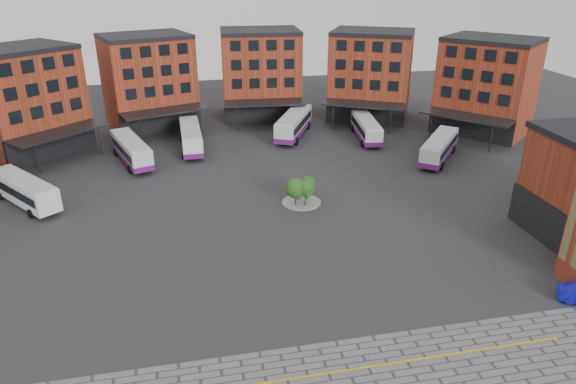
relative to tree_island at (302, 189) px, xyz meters
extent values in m
plane|color=#28282B|center=(-1.93, -11.65, -1.86)|extent=(160.00, 160.00, 0.00)
cube|color=gold|center=(0.07, -25.65, -1.83)|extent=(26.00, 0.15, 0.02)
cube|color=#983421|center=(-33.38, 25.28, 5.14)|extent=(16.35, 16.13, 14.00)
cube|color=black|center=(-30.13, 21.67, 0.14)|extent=(10.00, 9.07, 4.00)
cube|color=black|center=(-33.38, 25.28, 12.44)|extent=(16.55, 16.35, 0.60)
cube|color=black|center=(-30.00, 21.53, 7.34)|extent=(8.60, 7.77, 8.00)
cube|color=black|center=(-28.56, 19.93, 2.14)|extent=(12.61, 11.97, 0.25)
cylinder|color=black|center=(-30.74, 15.55, 0.14)|extent=(0.20, 0.20, 4.00)
cylinder|color=black|center=(-23.97, 21.63, 0.14)|extent=(0.20, 0.20, 4.00)
cube|color=#983421|center=(-17.23, 34.79, 5.14)|extent=(15.55, 13.69, 14.00)
cube|color=black|center=(-15.65, 30.20, 0.14)|extent=(12.45, 4.71, 4.00)
cube|color=black|center=(-17.23, 34.79, 12.44)|extent=(15.65, 13.97, 0.60)
cube|color=black|center=(-15.59, 30.02, 7.34)|extent=(10.87, 3.87, 8.00)
cube|color=black|center=(-14.89, 27.98, 2.14)|extent=(13.72, 8.39, 0.25)
cylinder|color=black|center=(-18.60, 24.80, 0.14)|extent=(0.20, 0.20, 4.00)
cylinder|color=black|center=(-10.00, 27.76, 0.14)|extent=(0.20, 0.20, 4.00)
cube|color=#983421|center=(1.35, 37.24, 5.14)|extent=(13.67, 10.88, 14.00)
cube|color=black|center=(1.01, 32.40, 0.14)|extent=(13.00, 1.41, 4.00)
cube|color=black|center=(1.35, 37.24, 12.44)|extent=(13.69, 11.18, 0.60)
cube|color=black|center=(1.00, 32.20, 7.34)|extent=(11.42, 0.95, 8.00)
cube|color=black|center=(0.85, 30.05, 2.14)|extent=(13.28, 5.30, 0.25)
cylinder|color=black|center=(-3.82, 28.58, 0.14)|extent=(0.20, 0.20, 4.00)
cylinder|color=black|center=(5.26, 27.94, 0.14)|extent=(0.20, 0.20, 4.00)
cube|color=#983421|center=(19.41, 32.23, 5.14)|extent=(16.12, 14.81, 14.00)
cube|color=black|center=(17.21, 27.91, 0.14)|extent=(11.81, 6.35, 4.00)
cube|color=black|center=(19.41, 32.23, 12.44)|extent=(16.26, 15.08, 0.60)
cube|color=black|center=(17.12, 27.73, 7.34)|extent=(10.26, 5.33, 8.00)
cube|color=black|center=(16.14, 25.81, 2.14)|extent=(13.58, 9.82, 0.25)
cylinder|color=black|center=(11.27, 26.27, 0.14)|extent=(0.20, 0.20, 4.00)
cylinder|color=black|center=(19.38, 22.14, 0.14)|extent=(0.20, 0.20, 4.00)
cube|color=#983421|center=(34.08, 20.56, 5.14)|extent=(16.02, 16.39, 14.00)
cube|color=black|center=(30.36, 17.44, 0.14)|extent=(8.74, 10.28, 4.00)
cube|color=black|center=(34.08, 20.56, 12.44)|extent=(16.25, 16.58, 0.60)
cube|color=black|center=(30.21, 17.32, 7.34)|extent=(7.47, 8.86, 8.00)
cube|color=black|center=(28.56, 15.93, 2.14)|extent=(11.73, 12.79, 0.25)
cylinder|color=black|center=(24.26, 18.26, 0.14)|extent=(0.20, 0.20, 4.00)
cylinder|color=black|center=(30.11, 11.29, 0.14)|extent=(0.20, 0.20, 4.00)
cube|color=black|center=(20.97, -13.65, 0.14)|extent=(0.40, 12.00, 4.00)
cylinder|color=gray|center=(0.07, 0.35, -1.80)|extent=(4.40, 4.40, 0.12)
cylinder|color=#332114|center=(-0.73, -0.25, -1.10)|extent=(0.14, 0.14, 1.51)
sphere|color=#29561C|center=(-0.73, -0.25, 0.26)|extent=(2.28, 2.28, 2.28)
sphere|color=#29561C|center=(-0.53, -0.40, -0.19)|extent=(1.59, 1.59, 1.59)
cylinder|color=#332114|center=(0.87, 0.95, -1.17)|extent=(0.14, 0.14, 1.38)
sphere|color=#29561C|center=(0.87, 0.95, 0.08)|extent=(1.89, 1.89, 1.89)
sphere|color=#29561C|center=(1.07, 0.80, -0.34)|extent=(1.33, 1.33, 1.33)
cylinder|color=#332114|center=(0.27, -0.65, -1.03)|extent=(0.14, 0.14, 1.65)
sphere|color=#29561C|center=(0.27, -0.65, 0.46)|extent=(1.70, 1.70, 1.70)
sphere|color=#29561C|center=(0.47, -0.80, -0.04)|extent=(1.19, 1.19, 1.19)
cube|color=white|center=(-30.14, 6.07, -0.03)|extent=(9.11, 10.44, 2.52)
cube|color=black|center=(-30.14, 6.07, 0.15)|extent=(8.59, 9.77, 0.98)
cube|color=silver|center=(-30.14, 6.07, 1.29)|extent=(8.74, 10.02, 0.12)
cube|color=black|center=(-33.62, 10.40, 0.20)|extent=(1.78, 1.47, 1.13)
cylinder|color=black|center=(-33.41, 8.08, -1.34)|extent=(0.89, 1.00, 1.03)
cylinder|color=black|center=(-31.41, 9.70, -1.34)|extent=(0.89, 1.00, 1.03)
cylinder|color=black|center=(-28.87, 2.43, -1.34)|extent=(0.89, 1.00, 1.03)
cylinder|color=black|center=(-26.86, 4.05, -1.34)|extent=(0.89, 1.00, 1.03)
cube|color=silver|center=(-19.47, 17.37, 0.03)|extent=(6.33, 11.94, 2.61)
cube|color=black|center=(-19.47, 17.37, 0.22)|extent=(6.08, 11.07, 1.01)
cube|color=silver|center=(-19.47, 17.37, 1.39)|extent=(6.07, 11.46, 0.13)
cube|color=black|center=(-21.35, 22.81, 0.27)|extent=(2.18, 0.85, 1.17)
cube|color=#69186F|center=(-19.47, 17.37, -0.90)|extent=(6.38, 11.99, 0.75)
cylinder|color=black|center=(-21.95, 20.48, -1.32)|extent=(0.65, 1.11, 1.06)
cylinder|color=black|center=(-19.43, 21.34, -1.32)|extent=(0.65, 1.11, 1.06)
cylinder|color=black|center=(-19.51, 13.39, -1.32)|extent=(0.65, 1.11, 1.06)
cylinder|color=black|center=(-16.99, 14.26, -1.32)|extent=(0.65, 1.11, 1.06)
cube|color=white|center=(-11.43, 21.21, 0.06)|extent=(2.95, 11.90, 2.64)
cube|color=black|center=(-11.43, 21.21, 0.25)|extent=(2.99, 10.96, 1.02)
cube|color=silver|center=(-11.43, 21.21, 1.43)|extent=(2.83, 11.43, 0.13)
cube|color=black|center=(-11.55, 27.03, 0.30)|extent=(2.29, 0.17, 1.18)
cube|color=#69186F|center=(-11.43, 21.21, -0.89)|extent=(2.99, 11.94, 0.75)
cylinder|color=black|center=(-12.85, 24.97, -1.32)|extent=(0.35, 1.08, 1.08)
cylinder|color=black|center=(-10.16, 25.03, -1.32)|extent=(0.35, 1.08, 1.08)
cylinder|color=black|center=(-12.69, 17.39, -1.32)|extent=(0.35, 1.08, 1.08)
cylinder|color=black|center=(-10.00, 17.45, -1.32)|extent=(0.35, 1.08, 1.08)
cube|color=silver|center=(4.39, 24.24, 0.18)|extent=(8.15, 12.55, 2.80)
cube|color=black|center=(4.39, 24.24, 0.38)|extent=(7.75, 11.67, 1.09)
cube|color=silver|center=(4.39, 24.24, 1.63)|extent=(7.82, 12.05, 0.14)
cube|color=black|center=(7.14, 29.79, 0.43)|extent=(2.23, 1.19, 1.26)
cube|color=#69186F|center=(4.39, 24.24, -0.83)|extent=(8.20, 12.60, 0.80)
cylinder|color=black|center=(4.89, 28.48, -1.28)|extent=(0.82, 1.18, 1.14)
cylinder|color=black|center=(7.46, 27.21, -1.28)|extent=(0.82, 1.18, 1.14)
cylinder|color=black|center=(1.32, 21.26, -1.28)|extent=(0.82, 1.18, 1.14)
cylinder|color=black|center=(3.88, 20.00, -1.28)|extent=(0.82, 1.18, 1.14)
cube|color=white|center=(14.85, 20.59, -0.05)|extent=(3.95, 11.42, 2.49)
cube|color=black|center=(14.85, 20.59, 0.13)|extent=(3.90, 10.54, 0.97)
cube|color=silver|center=(14.85, 20.59, 1.25)|extent=(3.79, 10.97, 0.12)
cube|color=black|center=(15.55, 26.04, 0.18)|extent=(2.16, 0.39, 1.12)
cube|color=#69186F|center=(14.85, 20.59, -0.94)|extent=(3.99, 11.47, 0.71)
cylinder|color=black|center=(14.05, 24.30, -1.35)|extent=(0.43, 1.05, 1.02)
cylinder|color=black|center=(16.57, 23.98, -1.35)|extent=(0.43, 1.05, 1.02)
cylinder|color=black|center=(13.13, 17.20, -1.35)|extent=(0.43, 1.05, 1.02)
cylinder|color=black|center=(15.66, 16.87, -1.35)|extent=(0.43, 1.05, 1.02)
cube|color=silver|center=(21.56, 9.99, 0.00)|extent=(9.35, 10.54, 2.56)
cube|color=black|center=(21.56, 9.99, 0.19)|extent=(8.81, 9.87, 0.99)
cube|color=silver|center=(21.56, 9.99, 1.34)|extent=(8.98, 10.11, 0.13)
cube|color=black|center=(25.17, 14.35, 0.24)|extent=(1.79, 1.51, 1.15)
cube|color=#69186F|center=(21.56, 9.99, -0.91)|extent=(9.41, 10.59, 0.73)
cylinder|color=black|center=(22.91, 13.66, -1.33)|extent=(0.91, 1.01, 1.05)
cylinder|color=black|center=(24.92, 12.00, -1.33)|extent=(0.91, 1.01, 1.05)
cylinder|color=black|center=(18.21, 7.99, -1.33)|extent=(0.91, 1.01, 1.05)
cylinder|color=black|center=(20.22, 6.32, -1.33)|extent=(0.91, 1.01, 1.05)
camera|label=1|loc=(-11.97, -50.56, 23.08)|focal=32.00mm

